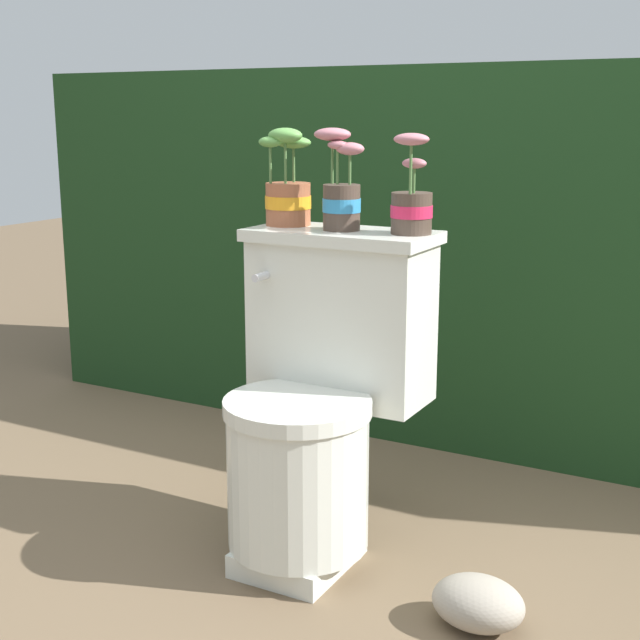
{
  "coord_description": "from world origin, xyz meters",
  "views": [
    {
      "loc": [
        0.98,
        -1.73,
        1.1
      ],
      "look_at": [
        -0.03,
        0.13,
        0.6
      ],
      "focal_mm": 50.0,
      "sensor_mm": 36.0,
      "label": 1
    }
  ],
  "objects_px": {
    "potted_plant_left": "(288,190)",
    "garden_stone": "(478,603)",
    "potted_plant_midleft": "(341,191)",
    "toilet": "(318,401)",
    "potted_plant_middle": "(412,203)"
  },
  "relations": [
    {
      "from": "potted_plant_left",
      "to": "potted_plant_midleft",
      "type": "bearing_deg",
      "value": -6.88
    },
    {
      "from": "potted_plant_left",
      "to": "potted_plant_middle",
      "type": "bearing_deg",
      "value": -1.47
    },
    {
      "from": "toilet",
      "to": "potted_plant_midleft",
      "type": "relative_size",
      "value": 3.24
    },
    {
      "from": "toilet",
      "to": "garden_stone",
      "type": "xyz_separation_m",
      "value": [
        0.48,
        -0.15,
        -0.34
      ]
    },
    {
      "from": "potted_plant_left",
      "to": "garden_stone",
      "type": "relative_size",
      "value": 1.21
    },
    {
      "from": "toilet",
      "to": "garden_stone",
      "type": "distance_m",
      "value": 0.61
    },
    {
      "from": "potted_plant_left",
      "to": "potted_plant_middle",
      "type": "height_order",
      "value": "potted_plant_left"
    },
    {
      "from": "potted_plant_midleft",
      "to": "toilet",
      "type": "bearing_deg",
      "value": -88.15
    },
    {
      "from": "toilet",
      "to": "potted_plant_middle",
      "type": "relative_size",
      "value": 3.37
    },
    {
      "from": "toilet",
      "to": "potted_plant_left",
      "type": "xyz_separation_m",
      "value": [
        -0.17,
        0.14,
        0.51
      ]
    },
    {
      "from": "toilet",
      "to": "garden_stone",
      "type": "height_order",
      "value": "toilet"
    },
    {
      "from": "toilet",
      "to": "potted_plant_middle",
      "type": "height_order",
      "value": "potted_plant_middle"
    },
    {
      "from": "garden_stone",
      "to": "potted_plant_middle",
      "type": "bearing_deg",
      "value": 136.06
    },
    {
      "from": "toilet",
      "to": "potted_plant_middle",
      "type": "bearing_deg",
      "value": 36.77
    },
    {
      "from": "potted_plant_left",
      "to": "potted_plant_midleft",
      "type": "xyz_separation_m",
      "value": [
        0.17,
        -0.02,
        0.0
      ]
    }
  ]
}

